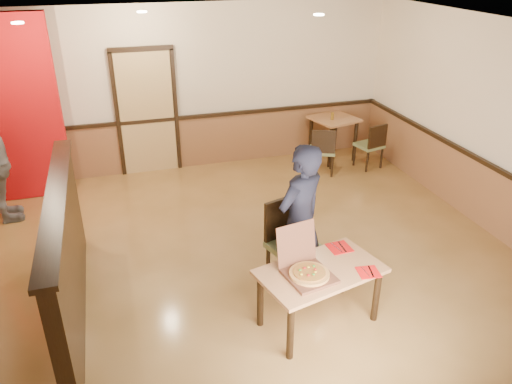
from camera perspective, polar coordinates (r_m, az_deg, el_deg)
floor at (r=6.21m, az=-0.73°, el=-9.01°), size 7.00×7.00×0.00m
ceiling at (r=5.13m, az=-0.92°, el=17.47°), size 7.00×7.00×0.00m
wall_back at (r=8.77m, az=-7.31°, el=11.61°), size 7.00×0.00×7.00m
wall_right at (r=7.24m, az=27.00°, el=5.80°), size 0.00×7.00×7.00m
wainscot_back at (r=9.02m, az=-6.93°, el=5.73°), size 7.00×0.04×0.90m
chair_rail_back at (r=8.85m, az=-7.07°, el=8.53°), size 7.00×0.06×0.06m
wainscot_right at (r=7.56m, az=25.39°, el=-0.94°), size 0.04×7.00×0.90m
chair_rail_right at (r=7.37m, az=25.96°, el=2.30°), size 0.06×7.00×0.06m
back_door at (r=8.73m, az=-12.36°, el=8.77°), size 0.90×0.06×2.10m
booth_partition at (r=5.51m, az=-20.72°, el=-6.80°), size 0.20×3.10×1.44m
red_accent_panel at (r=8.31m, az=-26.92°, el=8.18°), size 1.60×0.20×2.78m
spot_a at (r=6.78m, az=-25.59°, el=17.05°), size 0.14×0.14×0.02m
spot_b at (r=7.44m, az=-12.91°, el=19.44°), size 0.14×0.14×0.02m
spot_c at (r=7.01m, az=7.19°, el=19.48°), size 0.14×0.14×0.02m
main_table at (r=5.17m, az=7.33°, el=-9.75°), size 1.38×0.99×0.67m
diner_chair at (r=5.74m, az=3.96°, el=-5.52°), size 0.65×0.65×1.04m
side_chair_left at (r=8.65m, az=7.62°, el=4.86°), size 0.54×0.54×0.84m
side_chair_right at (r=9.07m, az=13.08°, el=5.36°), size 0.50×0.50×0.83m
side_table at (r=9.31m, az=8.85°, el=7.33°), size 0.90×0.90×0.79m
diner at (r=5.46m, az=5.03°, el=-3.35°), size 0.78×0.69×1.79m
pizza_box at (r=4.98m, az=5.82°, el=-8.87°), size 0.52×0.59×0.46m
pizza at (r=4.96m, az=6.11°, el=-9.28°), size 0.45×0.45×0.03m
napkin_near at (r=5.15m, az=12.71°, el=-8.92°), size 0.24×0.24×0.01m
napkin_far at (r=5.48m, az=9.51°, el=-6.29°), size 0.25×0.25×0.01m
condiment at (r=9.12m, az=8.73°, el=8.59°), size 0.05×0.05×0.14m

